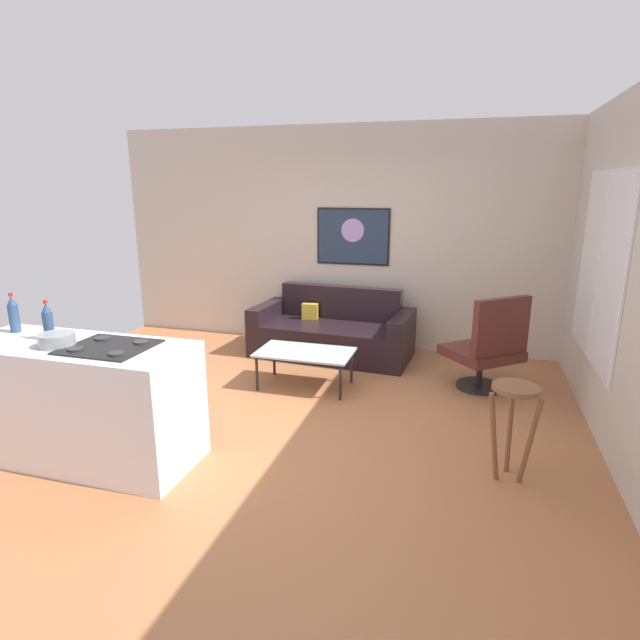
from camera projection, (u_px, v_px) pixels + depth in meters
name	position (u px, v px, depth m)	size (l,w,h in m)	color
ground	(289.00, 419.00, 4.71)	(6.40, 6.40, 0.04)	#AC6B42
back_wall	(351.00, 239.00, 6.60)	(6.40, 0.05, 2.80)	beige
right_wall	(624.00, 274.00, 3.91)	(0.05, 6.40, 2.80)	beige
couch	(332.00, 333.00, 6.40)	(1.99, 1.00, 0.82)	black
coffee_table	(305.00, 354.00, 5.35)	(0.98, 0.58, 0.39)	silver
armchair	(488.00, 347.00, 5.20)	(0.90, 0.90, 1.01)	black
bar_stool	(514.00, 408.00, 3.60)	(0.37, 0.37, 0.71)	brown
kitchen_counter	(80.00, 401.00, 3.92)	(1.79, 0.70, 0.94)	white
soda_bottle	(14.00, 315.00, 4.08)	(0.08, 0.08, 0.32)	navy
soda_bottle_2	(48.00, 322.00, 3.88)	(0.08, 0.08, 0.31)	navy
mixing_bowl	(57.00, 340.00, 3.74)	(0.26, 0.26, 0.10)	gray
wall_painting	(353.00, 236.00, 6.55)	(0.94, 0.03, 0.72)	black
window	(600.00, 268.00, 4.49)	(0.03, 1.63, 1.67)	silver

